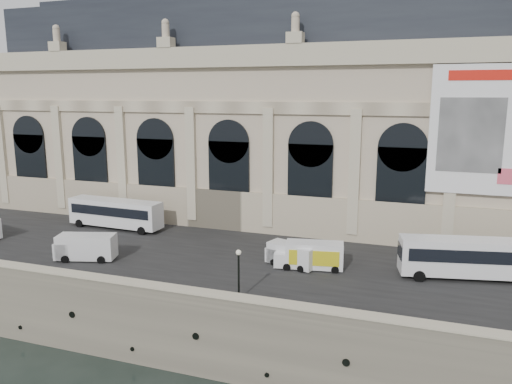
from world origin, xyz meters
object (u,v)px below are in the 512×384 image
bus_right (472,257)px  lamp_right (239,275)px  bus_left (115,213)px  box_truck (310,255)px  van_c (290,255)px  van_b (83,247)px

bus_right → lamp_right: size_ratio=3.02×
bus_left → box_truck: bus_left is taller
van_c → lamp_right: size_ratio=1.26×
bus_left → van_b: bus_left is taller
van_b → lamp_right: (18.52, -4.14, 0.79)m
van_b → box_truck: box_truck is taller
bus_right → van_b: 37.47m
van_c → bus_right: bearing=6.8°
bus_right → van_c: (-16.53, -1.97, -0.95)m
bus_right → van_c: bearing=-173.2°
bus_right → box_truck: bus_right is taller
bus_left → box_truck: size_ratio=1.84×
box_truck → bus_left: bearing=166.8°
bus_left → bus_right: (40.68, -4.08, 0.05)m
bus_left → van_c: bearing=-14.1°
lamp_right → van_b: bearing=167.4°
bus_right → box_truck: bearing=-171.9°
bus_right → lamp_right: lamp_right is taller
bus_left → van_b: bearing=-70.8°
bus_right → box_truck: 14.59m
box_truck → van_c: bearing=177.8°
box_truck → van_b: bearing=-167.2°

